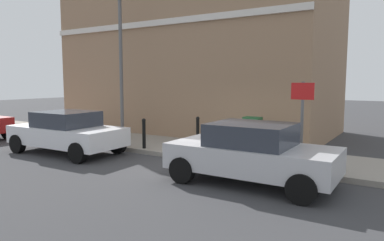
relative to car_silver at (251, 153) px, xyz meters
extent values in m
plane|color=#38383A|center=(0.81, 1.65, -0.75)|extent=(80.00, 80.00, 0.00)
cube|color=gray|center=(2.62, 7.65, -0.68)|extent=(2.78, 30.00, 0.15)
cube|color=#937256|center=(7.23, 5.84, 3.26)|extent=(6.45, 12.37, 8.03)
cube|color=silver|center=(3.97, 5.84, 4.08)|extent=(0.12, 12.37, 0.24)
cube|color=#B7B7BC|center=(0.00, 0.00, -0.13)|extent=(1.86, 3.98, 0.62)
cube|color=#2D333D|center=(0.00, 0.01, 0.44)|extent=(1.62, 1.89, 0.55)
cylinder|color=black|center=(-0.87, 1.42, -0.43)|extent=(0.23, 0.64, 0.64)
cylinder|color=black|center=(0.85, 1.44, -0.43)|extent=(0.23, 0.64, 0.64)
cylinder|color=black|center=(-0.85, -1.44, -0.43)|extent=(0.23, 0.64, 0.64)
cylinder|color=black|center=(0.87, -1.43, -0.43)|extent=(0.23, 0.64, 0.64)
cube|color=silver|center=(-0.02, 6.73, -0.13)|extent=(1.92, 4.13, 0.61)
cube|color=#2D333D|center=(-0.02, 6.73, 0.42)|extent=(1.65, 1.88, 0.53)
cylinder|color=black|center=(-0.92, 8.20, -0.43)|extent=(0.24, 0.65, 0.64)
cylinder|color=black|center=(0.80, 8.25, -0.43)|extent=(0.24, 0.65, 0.64)
cylinder|color=black|center=(-0.84, 5.22, -0.43)|extent=(0.24, 0.65, 0.64)
cylinder|color=black|center=(0.88, 5.26, -0.43)|extent=(0.24, 0.65, 0.64)
cylinder|color=black|center=(0.61, 11.48, -0.43)|extent=(0.22, 0.64, 0.64)
cube|color=#1E4C28|center=(2.90, 1.21, -0.03)|extent=(0.40, 0.55, 1.15)
cube|color=#333333|center=(2.90, 1.21, -0.56)|extent=(0.46, 0.61, 0.08)
cylinder|color=black|center=(3.00, 3.36, -0.13)|extent=(0.12, 0.12, 0.95)
sphere|color=black|center=(3.00, 3.36, 0.37)|extent=(0.14, 0.14, 0.14)
cylinder|color=black|center=(1.48, 4.59, -0.13)|extent=(0.12, 0.12, 0.95)
sphere|color=black|center=(1.48, 4.59, 0.37)|extent=(0.14, 0.14, 0.14)
cylinder|color=#59595B|center=(1.56, -0.75, 0.55)|extent=(0.08, 0.08, 2.30)
cube|color=white|center=(1.54, -0.75, 1.45)|extent=(0.03, 0.56, 0.40)
cube|color=red|center=(1.53, -0.75, 1.45)|extent=(0.01, 0.60, 0.44)
cylinder|color=#59595B|center=(2.78, 6.84, 2.15)|extent=(0.14, 0.14, 5.50)
camera|label=1|loc=(-7.84, -3.29, 1.72)|focal=33.26mm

